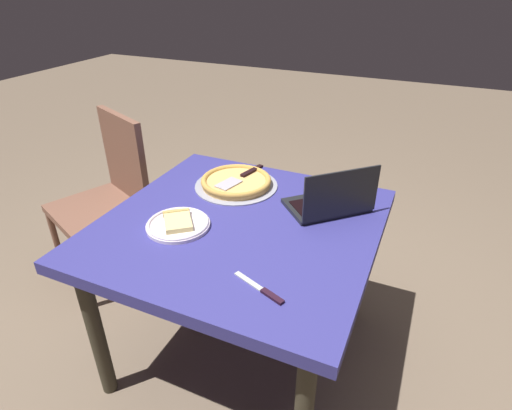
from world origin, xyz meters
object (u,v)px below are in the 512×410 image
object	(u,v)px
pizza_tray	(236,182)
laptop	(331,201)
dining_table	(240,239)
table_knife	(263,290)
pizza_plate	(178,224)
chair_near	(110,191)

from	to	relation	value
pizza_tray	laptop	bearing A→B (deg)	84.29
dining_table	laptop	world-z (taller)	laptop
dining_table	table_knife	world-z (taller)	table_knife
dining_table	pizza_plate	distance (m)	0.26
dining_table	pizza_tray	distance (m)	0.33
laptop	table_knife	size ratio (longest dim) A/B	1.92
table_knife	pizza_plate	bearing A→B (deg)	-114.90
pizza_tray	chair_near	xyz separation A→B (m)	(0.00, -0.79, -0.22)
pizza_tray	chair_near	bearing A→B (deg)	-89.94
dining_table	chair_near	size ratio (longest dim) A/B	1.13
laptop	pizza_tray	bearing A→B (deg)	-95.71
laptop	chair_near	xyz separation A→B (m)	(-0.04, -1.25, -0.24)
pizza_plate	pizza_tray	size ratio (longest dim) A/B	0.65
dining_table	chair_near	xyz separation A→B (m)	(-0.27, -0.94, -0.11)
pizza_plate	chair_near	world-z (taller)	chair_near
pizza_tray	table_knife	xyz separation A→B (m)	(0.61, 0.40, -0.02)
dining_table	chair_near	bearing A→B (deg)	-106.26
pizza_plate	chair_near	bearing A→B (deg)	-118.68
laptop	pizza_tray	distance (m)	0.46
dining_table	pizza_plate	world-z (taller)	pizza_plate
laptop	pizza_tray	xyz separation A→B (m)	(-0.05, -0.46, -0.02)
laptop	pizza_plate	distance (m)	0.62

